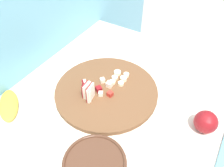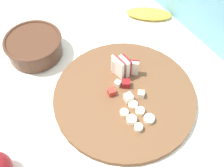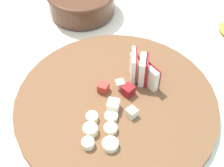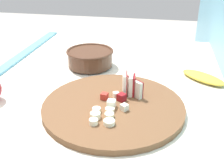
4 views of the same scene
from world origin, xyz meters
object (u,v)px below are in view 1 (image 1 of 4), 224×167
(apple_dice_pile, at_px, (105,88))
(banana_slice_rows, at_px, (120,78))
(cutting_board, at_px, (106,91))
(banana_peel, at_px, (9,105))
(whole_apple, at_px, (206,122))
(apple_wedge_fan, at_px, (88,91))
(ceramic_bowl, at_px, (95,167))

(apple_dice_pile, relative_size, banana_slice_rows, 1.00)
(cutting_board, height_order, banana_peel, banana_peel)
(banana_peel, bearing_deg, whole_apple, -66.92)
(apple_wedge_fan, height_order, ceramic_bowl, apple_wedge_fan)
(cutting_board, height_order, banana_slice_rows, banana_slice_rows)
(cutting_board, relative_size, ceramic_bowl, 2.25)
(cutting_board, relative_size, apple_dice_pile, 4.50)
(apple_wedge_fan, xyz_separation_m, banana_peel, (-0.18, 0.23, -0.04))
(cutting_board, relative_size, apple_wedge_fan, 5.89)
(apple_dice_pile, distance_m, banana_slice_rows, 0.08)
(cutting_board, xyz_separation_m, whole_apple, (0.02, -0.37, 0.03))
(apple_wedge_fan, bearing_deg, apple_dice_pile, -29.11)
(whole_apple, bearing_deg, cutting_board, 93.77)
(banana_peel, bearing_deg, apple_dice_pile, -47.37)
(apple_wedge_fan, bearing_deg, banana_slice_rows, -20.37)
(banana_slice_rows, bearing_deg, apple_wedge_fan, 159.63)
(apple_wedge_fan, bearing_deg, whole_apple, -77.51)
(apple_dice_pile, relative_size, ceramic_bowl, 0.50)
(ceramic_bowl, relative_size, banana_peel, 1.10)
(apple_dice_pile, bearing_deg, apple_wedge_fan, 150.89)
(banana_slice_rows, xyz_separation_m, banana_peel, (-0.32, 0.28, -0.01))
(banana_slice_rows, height_order, ceramic_bowl, ceramic_bowl)
(banana_slice_rows, height_order, banana_peel, banana_slice_rows)
(cutting_board, bearing_deg, whole_apple, -86.23)
(apple_dice_pile, height_order, ceramic_bowl, ceramic_bowl)
(banana_peel, bearing_deg, apple_wedge_fan, -51.69)
(apple_wedge_fan, relative_size, ceramic_bowl, 0.38)
(banana_slice_rows, bearing_deg, ceramic_bowl, -160.49)
(apple_dice_pile, height_order, banana_slice_rows, apple_dice_pile)
(banana_slice_rows, distance_m, ceramic_bowl, 0.39)
(ceramic_bowl, xyz_separation_m, banana_peel, (0.04, 0.41, -0.03))
(cutting_board, distance_m, banana_slice_rows, 0.08)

